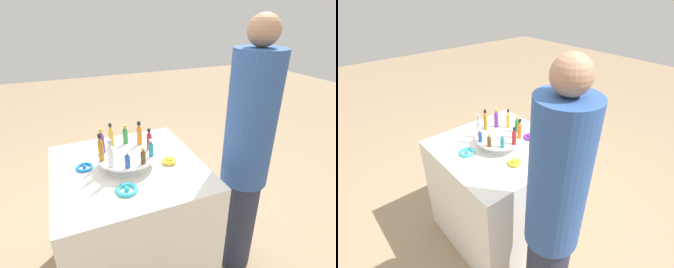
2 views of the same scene
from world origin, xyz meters
The scene contains 18 objects.
ground_plane centered at (0.00, 0.00, 0.00)m, with size 12.00×12.00×0.00m, color #997F60.
party_table centered at (0.00, 0.00, 0.40)m, with size 0.80×0.80×0.80m.
display_stand centered at (0.00, 0.00, 0.84)m, with size 0.32×0.32×0.07m.
bottle_green centered at (0.03, 0.13, 0.92)m, with size 0.03×0.03×0.12m.
bottle_gold centered at (-0.05, 0.12, 0.93)m, with size 0.03×0.03×0.14m.
bottle_purple centered at (-0.12, 0.07, 0.93)m, with size 0.03×0.03×0.14m.
bottle_amber centered at (-0.13, -0.01, 0.94)m, with size 0.03×0.03×0.15m.
bottle_clear centered at (-0.10, -0.09, 0.94)m, with size 0.03×0.03×0.15m.
bottle_blue centered at (-0.03, -0.13, 0.91)m, with size 0.03×0.03×0.09m.
bottle_brown centered at (0.05, -0.12, 0.91)m, with size 0.03×0.03×0.09m.
bottle_teal centered at (0.12, -0.07, 0.91)m, with size 0.03×0.03×0.10m.
bottle_red centered at (0.13, 0.01, 0.92)m, with size 0.03×0.03×0.12m.
bottle_orange centered at (0.10, 0.09, 0.93)m, with size 0.03×0.03×0.14m.
ribbon_bow_purple centered at (0.06, 0.22, 0.81)m, with size 0.09×0.09×0.03m.
ribbon_bow_blue centered at (-0.22, 0.06, 0.81)m, with size 0.09×0.09×0.02m.
ribbon_bow_teal centered at (-0.06, -0.22, 0.81)m, with size 0.10×0.10×0.03m.
ribbon_bow_gold centered at (0.22, -0.06, 0.81)m, with size 0.08×0.08×0.03m.
person_figure centered at (0.65, -0.19, 0.79)m, with size 0.27×0.27×1.57m.
Camera 1 is at (-0.27, -1.23, 1.56)m, focal length 28.00 mm.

